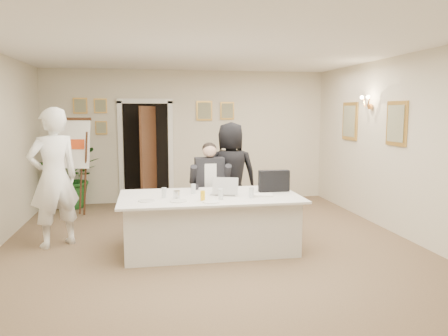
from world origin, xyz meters
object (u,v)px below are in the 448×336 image
standing_woman (231,175)px  potted_palm (72,177)px  laptop (224,184)px  paper_stack (263,195)px  oj_glass (203,196)px  conference_table (210,222)px  flip_chart (76,172)px  standing_man (54,178)px  seated_man (210,187)px  steel_jug (177,195)px  laptop_bag (274,181)px

standing_woman → potted_palm: standing_woman is taller
standing_woman → laptop: standing_woman is taller
paper_stack → oj_glass: bearing=-169.7°
conference_table → flip_chart: size_ratio=1.39×
standing_man → conference_table: bearing=132.0°
conference_table → potted_palm: size_ratio=1.98×
standing_man → oj_glass: standing_man is taller
seated_man → potted_palm: seated_man is taller
laptop → paper_stack: 0.58m
steel_jug → laptop_bag: bearing=11.4°
standing_man → standing_woman: (2.70, 0.64, -0.12)m
standing_man → standing_woman: size_ratio=1.13×
conference_table → seated_man: (0.13, 0.89, 0.34)m
potted_palm → laptop: (2.55, -3.09, 0.28)m
conference_table → flip_chart: flip_chart is taller
flip_chart → oj_glass: 3.38m
standing_man → laptop_bag: (3.14, -0.42, -0.07)m
seated_man → steel_jug: seated_man is taller
seated_man → standing_woman: bearing=40.3°
laptop_bag → laptop: bearing=-174.3°
steel_jug → laptop: bearing=17.7°
standing_woman → seated_man: bearing=41.2°
laptop → conference_table: bearing=-145.2°
standing_woman → laptop_bag: standing_woman is taller
standing_woman → oj_glass: standing_woman is taller
conference_table → laptop: laptop is taller
potted_palm → laptop: size_ratio=3.39×
flip_chart → potted_palm: 0.81m
flip_chart → standing_woman: flip_chart is taller
standing_man → oj_glass: size_ratio=15.37×
flip_chart → paper_stack: bearing=-41.8°
seated_man → standing_man: (-2.30, -0.33, 0.27)m
paper_stack → steel_jug: bearing=179.1°
seated_man → conference_table: bearing=-95.7°
laptop → oj_glass: laptop is taller
laptop → steel_jug: size_ratio=3.38×
flip_chart → potted_palm: bearing=104.9°
standing_woman → potted_palm: (-2.88, 1.96, -0.25)m
laptop → laptop_bag: size_ratio=0.84×
laptop → paper_stack: laptop is taller
flip_chart → potted_palm: (-0.20, 0.76, -0.20)m
conference_table → standing_woman: standing_woman is taller
conference_table → flip_chart: (-2.14, 2.39, 0.43)m
paper_stack → laptop: bearing=155.6°
laptop → laptop_bag: (0.76, 0.07, 0.02)m
seated_man → laptop_bag: seated_man is taller
flip_chart → laptop: flip_chart is taller
seated_man → paper_stack: size_ratio=5.51×
standing_man → laptop: (2.37, -0.50, -0.08)m
steel_jug → standing_man: bearing=157.3°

